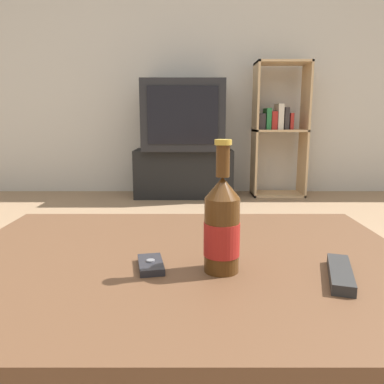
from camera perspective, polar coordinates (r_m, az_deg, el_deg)
The scene contains 8 objects.
back_wall at distance 3.84m, azimuth -0.15°, elevation 19.60°, with size 8.00×0.05×2.60m.
coffee_table at distance 0.85m, azimuth -1.26°, elevation -13.83°, with size 1.01×0.74×0.43m.
tv_stand at distance 3.57m, azimuth -1.11°, elevation 2.91°, with size 0.91×0.38×0.45m.
television at distance 3.53m, azimuth -1.15°, elevation 11.55°, with size 0.74×0.55×0.63m.
bookshelf at distance 3.68m, azimuth 13.15°, elevation 9.62°, with size 0.49×0.30×1.25m.
beer_bottle at distance 0.73m, azimuth 4.73°, elevation -5.17°, with size 0.07×0.07×0.26m.
cell_phone at distance 0.77m, azimuth -6.16°, elevation -10.93°, with size 0.06×0.10×0.02m.
remote_control at distance 0.77m, azimuth 21.82°, elevation -11.48°, with size 0.08×0.16×0.02m.
Camera 1 is at (0.02, -0.77, 0.73)m, focal length 35.00 mm.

